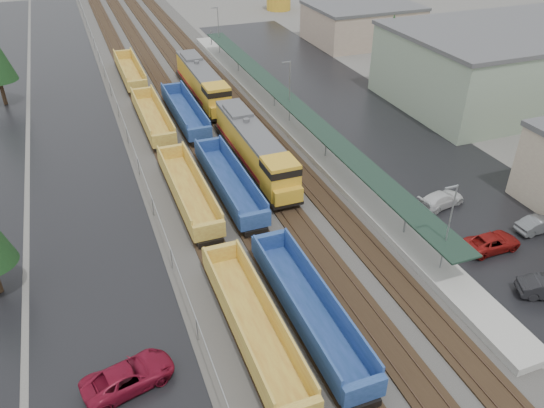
% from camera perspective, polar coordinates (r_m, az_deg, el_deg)
% --- Properties ---
extents(ballast_strip, '(20.00, 160.00, 0.08)m').
position_cam_1_polar(ballast_strip, '(71.44, -8.48, 10.28)').
color(ballast_strip, '#302D2B').
rests_on(ballast_strip, ground).
extents(trackbed, '(14.60, 160.00, 0.22)m').
position_cam_1_polar(trackbed, '(71.40, -8.49, 10.36)').
color(trackbed, black).
rests_on(trackbed, ground).
extents(west_parking_lot, '(10.00, 160.00, 0.02)m').
position_cam_1_polar(west_parking_lot, '(70.11, -20.55, 8.07)').
color(west_parking_lot, black).
rests_on(west_parking_lot, ground).
extents(east_commuter_lot, '(16.00, 100.00, 0.02)m').
position_cam_1_polar(east_commuter_lot, '(69.24, 9.23, 9.45)').
color(east_commuter_lot, black).
rests_on(east_commuter_lot, ground).
extents(station_platform, '(3.00, 80.00, 8.00)m').
position_cam_1_polar(station_platform, '(64.99, 1.86, 9.00)').
color(station_platform, '#9E9B93').
rests_on(station_platform, ground).
extents(chainlink_fence, '(0.08, 160.04, 2.02)m').
position_cam_1_polar(chainlink_fence, '(68.19, -16.13, 9.68)').
color(chainlink_fence, gray).
rests_on(chainlink_fence, ground).
extents(industrial_buildings, '(32.52, 75.30, 9.50)m').
position_cam_1_polar(industrial_buildings, '(75.71, 23.91, 12.57)').
color(industrial_buildings, tan).
rests_on(industrial_buildings, ground).
extents(tree_east, '(4.40, 4.40, 10.00)m').
position_cam_1_polar(tree_east, '(78.16, 12.73, 16.77)').
color(tree_east, '#332316').
rests_on(tree_east, ground).
extents(locomotive_lead, '(2.97, 19.59, 4.44)m').
position_cam_1_polar(locomotive_lead, '(54.31, -1.83, 5.99)').
color(locomotive_lead, black).
rests_on(locomotive_lead, ground).
extents(locomotive_trail, '(2.97, 19.59, 4.44)m').
position_cam_1_polar(locomotive_trail, '(72.97, -7.47, 12.79)').
color(locomotive_trail, black).
rests_on(locomotive_trail, ground).
extents(well_string_yellow, '(2.76, 107.45, 2.45)m').
position_cam_1_polar(well_string_yellow, '(42.33, -6.17, -4.50)').
color(well_string_yellow, '#B67F32').
rests_on(well_string_yellow, ground).
extents(well_string_blue, '(2.77, 89.43, 2.46)m').
position_cam_1_polar(well_string_blue, '(36.76, 3.91, -11.12)').
color(well_string_blue, navy).
rests_on(well_string_blue, ground).
extents(parked_car_west_c, '(3.78, 5.99, 1.54)m').
position_cam_1_polar(parked_car_west_c, '(34.43, -15.19, -17.47)').
color(parked_car_west_c, maroon).
rests_on(parked_car_west_c, ground).
extents(parked_car_east_b, '(2.29, 4.89, 1.35)m').
position_cam_1_polar(parked_car_east_b, '(46.94, 22.57, -3.83)').
color(parked_car_east_b, maroon).
rests_on(parked_car_east_b, ground).
extents(parked_car_east_c, '(2.84, 5.10, 1.40)m').
position_cam_1_polar(parked_car_east_c, '(51.28, 17.74, 0.48)').
color(parked_car_east_c, silver).
rests_on(parked_car_east_c, ground).
extents(parked_car_east_e, '(1.52, 4.18, 1.37)m').
position_cam_1_polar(parked_car_east_e, '(50.89, 26.74, -1.97)').
color(parked_car_east_e, '#57595C').
rests_on(parked_car_east_e, ground).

